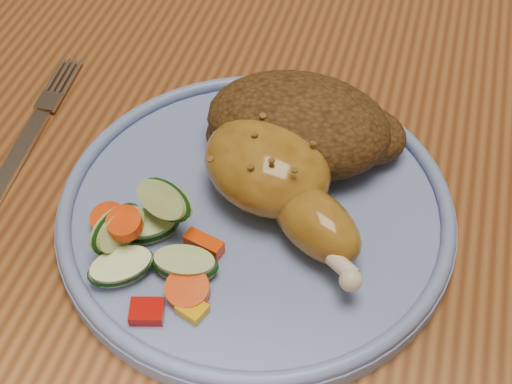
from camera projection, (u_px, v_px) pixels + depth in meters
dining_table at (393, 218)px, 0.59m from camera, size 0.90×1.40×0.75m
plate at (256, 213)px, 0.48m from camera, size 0.27×0.27×0.01m
plate_rim at (256, 202)px, 0.47m from camera, size 0.26×0.26×0.01m
chicken_leg at (278, 179)px, 0.46m from camera, size 0.14×0.13×0.05m
rice_pilaf at (302, 127)px, 0.50m from camera, size 0.14×0.09×0.06m
vegetable_pile at (149, 241)px, 0.44m from camera, size 0.10×0.10×0.05m
fork at (26, 141)px, 0.53m from camera, size 0.03×0.16×0.00m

